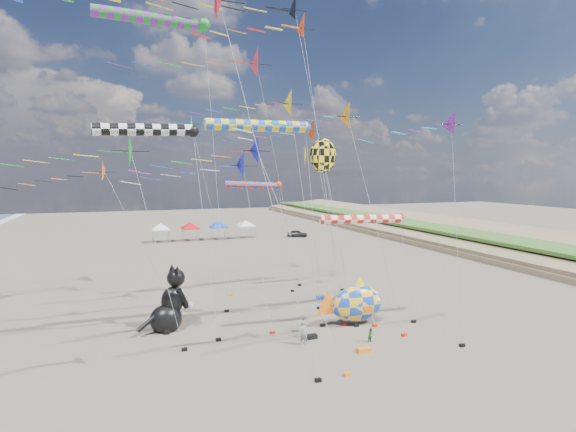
# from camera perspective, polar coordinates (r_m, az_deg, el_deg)

# --- Properties ---
(ground) EXTENTS (260.00, 260.00, 0.00)m
(ground) POSITION_cam_1_polar(r_m,az_deg,el_deg) (25.30, 11.23, -22.44)
(ground) COLOR brown
(ground) RESTS_ON ground
(delta_kite_0) EXTENTS (17.16, 3.35, 24.13)m
(delta_kite_0) POSITION_cam_1_polar(r_m,az_deg,el_deg) (45.92, -4.49, 18.57)
(delta_kite_0) COLOR red
(delta_kite_0) RESTS_ON ground
(delta_kite_1) EXTENTS (10.28, 1.78, 12.86)m
(delta_kite_1) POSITION_cam_1_polar(r_m,az_deg,el_deg) (35.54, -22.06, 4.72)
(delta_kite_1) COLOR #FF5420
(delta_kite_1) RESTS_ON ground
(delta_kite_2) EXTENTS (9.73, 1.94, 22.82)m
(delta_kite_2) POSITION_cam_1_polar(r_m,az_deg,el_deg) (34.07, 1.69, 21.95)
(delta_kite_2) COLOR #FF3C0A
(delta_kite_2) RESTS_ON ground
(delta_kite_3) EXTENTS (8.36, 1.71, 15.79)m
(delta_kite_3) POSITION_cam_1_polar(r_m,az_deg,el_deg) (29.92, 17.31, 10.45)
(delta_kite_3) COLOR purple
(delta_kite_3) RESTS_ON ground
(delta_kite_4) EXTENTS (10.37, 1.68, 17.27)m
(delta_kite_4) POSITION_cam_1_polar(r_m,az_deg,el_deg) (42.30, -13.65, 10.98)
(delta_kite_4) COLOR #0FB5BC
(delta_kite_4) RESTS_ON ground
(delta_kite_5) EXTENTS (16.14, 2.79, 21.39)m
(delta_kite_5) POSITION_cam_1_polar(r_m,az_deg,el_deg) (24.10, -9.81, 24.59)
(delta_kite_5) COLOR red
(delta_kite_5) RESTS_ON ground
(delta_kite_6) EXTENTS (11.19, 2.40, 14.43)m
(delta_kite_6) POSITION_cam_1_polar(r_m,az_deg,el_deg) (29.54, -21.30, 7.34)
(delta_kite_6) COLOR green
(delta_kite_6) RESTS_ON ground
(delta_kite_7) EXTENTS (10.56, 2.27, 16.97)m
(delta_kite_7) POSITION_cam_1_polar(r_m,az_deg,el_deg) (43.38, 3.12, 10.37)
(delta_kite_7) COLOR #C33300
(delta_kite_7) RESTS_ON ground
(delta_kite_8) EXTENTS (10.35, 1.68, 13.92)m
(delta_kite_8) POSITION_cam_1_polar(r_m,az_deg,el_deg) (23.43, -3.80, 7.57)
(delta_kite_8) COLOR #1114C4
(delta_kite_8) RESTS_ON ground
(delta_kite_9) EXTENTS (15.99, 2.50, 26.87)m
(delta_kite_9) POSITION_cam_1_polar(r_m,az_deg,el_deg) (40.17, -0.07, 25.09)
(delta_kite_9) COLOR black
(delta_kite_9) RESTS_ON ground
(delta_kite_10) EXTENTS (10.00, 2.18, 13.50)m
(delta_kite_10) POSITION_cam_1_polar(r_m,az_deg,el_deg) (31.27, -7.66, 5.95)
(delta_kite_10) COLOR #191ECD
(delta_kite_10) RESTS_ON ground
(delta_kite_11) EXTENTS (10.26, 2.57, 19.04)m
(delta_kite_11) POSITION_cam_1_polar(r_m,az_deg,el_deg) (37.65, 0.02, 14.18)
(delta_kite_11) COLOR yellow
(delta_kite_11) RESTS_ON ground
(delta_kite_12) EXTENTS (11.39, 2.04, 16.62)m
(delta_kite_12) POSITION_cam_1_polar(r_m,az_deg,el_deg) (30.27, 7.14, 11.98)
(delta_kite_12) COLOR orange
(delta_kite_12) RESTS_ON ground
(windsock_0) EXTENTS (7.87, 0.81, 14.98)m
(windsock_0) POSITION_cam_1_polar(r_m,az_deg,el_deg) (30.69, -17.03, 10.28)
(windsock_0) COLOR black
(windsock_0) RESTS_ON ground
(windsock_1) EXTENTS (9.02, 0.85, 15.55)m
(windsock_1) POSITION_cam_1_polar(r_m,az_deg,el_deg) (32.27, -3.21, 11.26)
(windsock_1) COLOR blue
(windsock_1) RESTS_ON ground
(windsock_2) EXTENTS (8.21, 0.68, 8.76)m
(windsock_2) POSITION_cam_1_polar(r_m,az_deg,el_deg) (33.75, 9.96, -0.46)
(windsock_2) COLOR red
(windsock_2) RESTS_ON ground
(windsock_3) EXTENTS (9.96, 0.96, 24.01)m
(windsock_3) POSITION_cam_1_polar(r_m,az_deg,el_deg) (38.75, -16.38, 22.75)
(windsock_3) COLOR #188526
(windsock_3) RESTS_ON ground
(windsock_4) EXTENTS (6.93, 0.71, 11.05)m
(windsock_4) POSITION_cam_1_polar(r_m,az_deg,el_deg) (42.74, -4.11, 3.85)
(windsock_4) COLOR red
(windsock_4) RESTS_ON ground
(angelfish_kite) EXTENTS (3.74, 3.02, 14.47)m
(angelfish_kite) POSITION_cam_1_polar(r_m,az_deg,el_deg) (34.87, 4.20, 7.49)
(angelfish_kite) COLOR yellow
(angelfish_kite) RESTS_ON ground
(cat_inflatable) EXTENTS (4.06, 3.10, 4.91)m
(cat_inflatable) POSITION_cam_1_polar(r_m,az_deg,el_deg) (35.24, -14.85, -10.10)
(cat_inflatable) COLOR black
(cat_inflatable) RESTS_ON ground
(fish_inflatable) EXTENTS (5.75, 2.11, 3.86)m
(fish_inflatable) POSITION_cam_1_polar(r_m,az_deg,el_deg) (36.06, 8.72, -10.94)
(fish_inflatable) COLOR blue
(fish_inflatable) RESTS_ON ground
(person_adult) EXTENTS (0.66, 0.48, 1.68)m
(person_adult) POSITION_cam_1_polar(r_m,az_deg,el_deg) (31.96, 1.99, -14.60)
(person_adult) COLOR gray
(person_adult) RESTS_ON ground
(child_green) EXTENTS (0.57, 0.48, 1.04)m
(child_green) POSITION_cam_1_polar(r_m,az_deg,el_deg) (32.95, 10.49, -14.66)
(child_green) COLOR #1D712B
(child_green) RESTS_ON ground
(child_blue) EXTENTS (0.58, 0.59, 1.01)m
(child_blue) POSITION_cam_1_polar(r_m,az_deg,el_deg) (34.49, 1.90, -13.66)
(child_blue) COLOR #245FA0
(child_blue) RESTS_ON ground
(kite_bag_0) EXTENTS (0.90, 0.44, 0.30)m
(kite_bag_0) POSITION_cam_1_polar(r_m,az_deg,el_deg) (42.90, 4.22, -10.32)
(kite_bag_0) COLOR #133BC4
(kite_bag_0) RESTS_ON ground
(kite_bag_1) EXTENTS (0.90, 0.44, 0.30)m
(kite_bag_1) POSITION_cam_1_polar(r_m,az_deg,el_deg) (33.24, 2.91, -15.06)
(kite_bag_1) COLOR black
(kite_bag_1) RESTS_ON ground
(kite_bag_2) EXTENTS (0.90, 0.44, 0.30)m
(kite_bag_2) POSITION_cam_1_polar(r_m,az_deg,el_deg) (31.35, 9.57, -16.43)
(kite_bag_2) COLOR orange
(kite_bag_2) RESTS_ON ground
(tent_row) EXTENTS (19.20, 4.20, 3.80)m
(tent_row) POSITION_cam_1_polar(r_m,az_deg,el_deg) (80.58, -10.55, -0.82)
(tent_row) COLOR silver
(tent_row) RESTS_ON ground
(parked_car) EXTENTS (4.08, 2.91, 1.29)m
(parked_car) POSITION_cam_1_polar(r_m,az_deg,el_deg) (83.45, 1.19, -2.24)
(parked_car) COLOR #26262D
(parked_car) RESTS_ON ground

